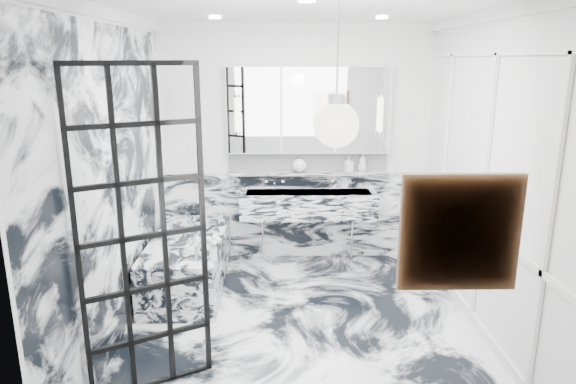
{
  "coord_description": "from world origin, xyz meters",
  "views": [
    {
      "loc": [
        -0.19,
        -4.27,
        2.4
      ],
      "look_at": [
        -0.11,
        0.5,
        1.16
      ],
      "focal_mm": 32.0,
      "sensor_mm": 36.0,
      "label": 1
    }
  ],
  "objects_px": {
    "trough_sink": "(308,204)",
    "mirror_cabinet": "(308,110)",
    "crittall_door": "(143,237)",
    "bathtub": "(189,262)"
  },
  "relations": [
    {
      "from": "trough_sink",
      "to": "mirror_cabinet",
      "type": "xyz_separation_m",
      "value": [
        -0.0,
        0.17,
        1.09
      ]
    },
    {
      "from": "crittall_door",
      "to": "mirror_cabinet",
      "type": "distance_m",
      "value": 2.95
    },
    {
      "from": "mirror_cabinet",
      "to": "bathtub",
      "type": "relative_size",
      "value": 1.15
    },
    {
      "from": "trough_sink",
      "to": "bathtub",
      "type": "relative_size",
      "value": 0.97
    },
    {
      "from": "crittall_door",
      "to": "trough_sink",
      "type": "bearing_deg",
      "value": 33.84
    },
    {
      "from": "crittall_door",
      "to": "mirror_cabinet",
      "type": "relative_size",
      "value": 1.25
    },
    {
      "from": "trough_sink",
      "to": "bathtub",
      "type": "height_order",
      "value": "trough_sink"
    },
    {
      "from": "mirror_cabinet",
      "to": "bathtub",
      "type": "distance_m",
      "value": 2.2
    },
    {
      "from": "trough_sink",
      "to": "mirror_cabinet",
      "type": "distance_m",
      "value": 1.1
    },
    {
      "from": "bathtub",
      "to": "crittall_door",
      "type": "bearing_deg",
      "value": -89.19
    }
  ]
}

